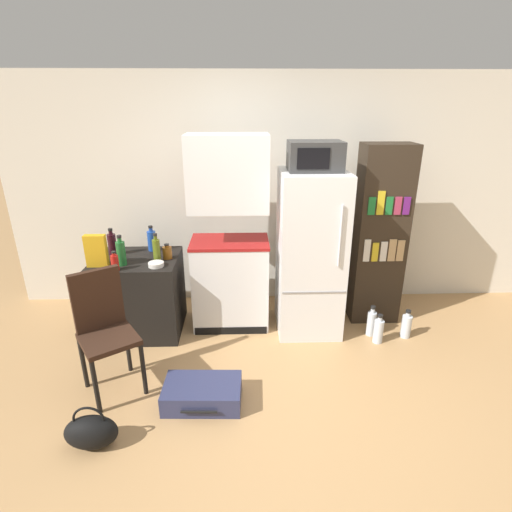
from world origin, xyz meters
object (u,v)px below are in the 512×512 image
Objects in this scene: refrigerator at (310,254)px; bottle_olive_oil at (156,250)px; bookshelf at (379,236)px; water_bottle_front at (371,323)px; bottle_blue_soda at (152,240)px; bottle_amber_beer at (167,252)px; bottle_ketchup_red at (115,262)px; bottle_wine_dark at (112,244)px; microwave at (315,156)px; bottle_green_tall at (121,253)px; suitcase_large_flat at (203,393)px; kitchen_hutch at (230,242)px; water_bottle_back at (378,331)px; cereal_box at (96,251)px; handbag at (91,432)px; water_bottle_middle at (406,326)px; chair at (103,322)px; side_table at (140,295)px; bowl at (156,264)px.

bottle_olive_oil is at bearing -176.46° from refrigerator.
bookshelf is 0.88m from water_bottle_front.
bottle_blue_soda reaches higher than bottle_amber_beer.
bookshelf is 10.17× the size of bottle_ketchup_red.
microwave is at bearing -2.89° from bottle_wine_dark.
bottle_green_tall is 0.47× the size of suitcase_large_flat.
water_bottle_back is (1.44, -0.42, -0.77)m from kitchen_hutch.
cereal_box is at bearing -99.95° from bottle_wine_dark.
handbag is at bearing -84.90° from bottle_ketchup_red.
bottle_blue_soda is at bearing 86.17° from handbag.
bookshelf reaches higher than suitcase_large_flat.
water_bottle_middle is (2.95, -0.06, -0.81)m from cereal_box.
refrigerator is 1.59m from bottle_blue_soda.
water_bottle_middle is (0.96, -0.25, -0.68)m from refrigerator.
bottle_amber_beer is at bearing 32.83° from chair.
side_table is 2.71× the size of cereal_box.
bottle_wine_dark is at bearing 173.29° from water_bottle_front.
kitchen_hutch is 1.63m from water_bottle_front.
chair is at bearing 95.50° from handbag.
bottle_amber_beer is at bearing -169.73° from kitchen_hutch.
bookshelf reaches higher than water_bottle_back.
side_table is at bearing 31.97° from cereal_box.
suitcase_large_flat is at bearing -150.14° from water_bottle_front.
microwave is at bearing 8.54° from bowl.
bottle_amber_beer is 0.49× the size of water_bottle_back.
kitchen_hutch is 1.15m from bottle_wine_dark.
bottle_amber_beer is at bearing -49.72° from bottle_blue_soda.
kitchen_hutch is 0.80m from bottle_blue_soda.
water_bottle_middle is (2.53, -0.46, -0.77)m from bottle_blue_soda.
water_bottle_back is (1.63, 0.79, 0.04)m from suitcase_large_flat.
chair is (-0.30, -0.66, -0.21)m from bowl.
bottle_wine_dark is at bearing 177.11° from microwave.
bowl is at bearing 176.85° from water_bottle_back.
cereal_box is at bearing -174.40° from refrigerator.
bowl is at bearing 31.71° from chair.
bottle_wine_dark is 3.02m from water_bottle_middle.
bottle_ketchup_red is at bearing 136.92° from suitcase_large_flat.
chair reaches higher than bottle_amber_beer.
kitchen_hutch is 1.05× the size of bookshelf.
bookshelf is 2.72m from chair.
bowl is at bearing -2.68° from cereal_box.
refrigerator is 1.20m from water_bottle_middle.
water_bottle_back is (2.35, -0.32, -0.26)m from side_table.
handbag is at bearing -98.84° from bottle_olive_oil.
cereal_box is 0.83× the size of handbag.
bookshelf is 3.06m from handbag.
bottle_green_tall is (-1.78, -0.17, 0.10)m from refrigerator.
water_bottle_back is at bearing 27.93° from suitcase_large_flat.
bottle_ketchup_red is at bearing 60.89° from chair.
bottle_amber_beer is at bearing -1.22° from side_table.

